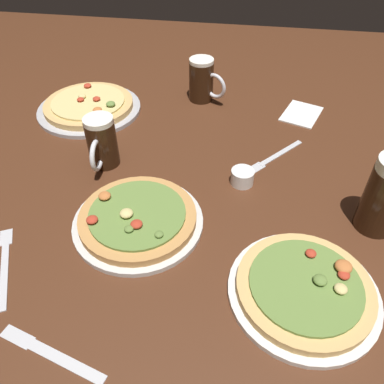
% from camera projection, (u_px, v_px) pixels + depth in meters
% --- Properties ---
extents(ground_plane, '(2.40, 2.40, 0.03)m').
position_uv_depth(ground_plane, '(192.00, 203.00, 0.91)').
color(ground_plane, '#4C2816').
extents(pizza_plate_near, '(0.28, 0.28, 0.05)m').
position_uv_depth(pizza_plate_near, '(304.00, 289.00, 0.70)').
color(pizza_plate_near, silver).
rests_on(pizza_plate_near, ground_plane).
extents(pizza_plate_far, '(0.32, 0.32, 0.05)m').
position_uv_depth(pizza_plate_far, '(89.00, 106.00, 1.19)').
color(pizza_plate_far, '#B2B2B7').
rests_on(pizza_plate_far, ground_plane).
extents(pizza_plate_side, '(0.28, 0.28, 0.05)m').
position_uv_depth(pizza_plate_side, '(138.00, 219.00, 0.83)').
color(pizza_plate_side, silver).
rests_on(pizza_plate_side, ground_plane).
extents(beer_mug_amber, '(0.12, 0.09, 0.14)m').
position_uv_depth(beer_mug_amber, '(202.00, 80.00, 1.21)').
color(beer_mug_amber, black).
rests_on(beer_mug_amber, ground_plane).
extents(beer_mug_pale, '(0.08, 0.13, 0.13)m').
position_uv_depth(beer_mug_pale, '(102.00, 143.00, 0.95)').
color(beer_mug_pale, black).
rests_on(beer_mug_pale, ground_plane).
extents(ramekin_sauce, '(0.06, 0.06, 0.04)m').
position_uv_depth(ramekin_sauce, '(242.00, 177.00, 0.93)').
color(ramekin_sauce, white).
rests_on(ramekin_sauce, ground_plane).
extents(napkin_folded, '(0.14, 0.17, 0.01)m').
position_uv_depth(napkin_folded, '(302.00, 113.00, 1.18)').
color(napkin_folded, white).
rests_on(napkin_folded, ground_plane).
extents(fork_left, '(0.15, 0.17, 0.01)m').
position_uv_depth(fork_left, '(275.00, 156.00, 1.02)').
color(fork_left, silver).
rests_on(fork_left, ground_plane).
extents(knife_right, '(0.20, 0.07, 0.01)m').
position_uv_depth(knife_right, '(51.00, 354.00, 0.62)').
color(knife_right, silver).
rests_on(knife_right, ground_plane).
extents(fork_spare, '(0.11, 0.19, 0.01)m').
position_uv_depth(fork_spare, '(5.00, 264.00, 0.76)').
color(fork_spare, silver).
rests_on(fork_spare, ground_plane).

